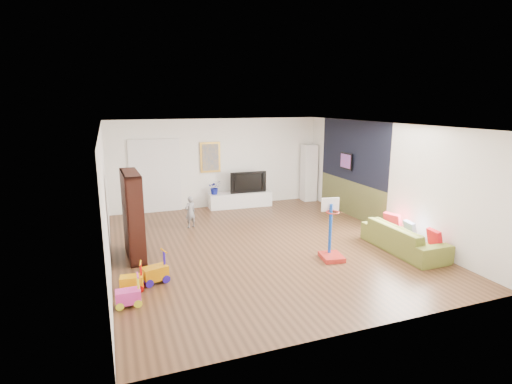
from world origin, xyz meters
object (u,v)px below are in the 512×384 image
object	(u,v)px
media_console	(240,200)
basketball_hoop	(333,230)
bookshelf	(133,215)
sofa	(404,238)

from	to	relation	value
media_console	basketball_hoop	distance (m)	4.75
media_console	bookshelf	xyz separation A→B (m)	(-3.35, -3.15, 0.68)
bookshelf	sofa	world-z (taller)	bookshelf
bookshelf	basketball_hoop	world-z (taller)	bookshelf
bookshelf	sofa	size ratio (longest dim) A/B	0.89
bookshelf	basketball_hoop	bearing A→B (deg)	-24.86
media_console	sofa	bearing A→B (deg)	-63.44
media_console	bookshelf	world-z (taller)	bookshelf
sofa	basketball_hoop	distance (m)	1.75
media_console	basketball_hoop	bearing A→B (deg)	-82.07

